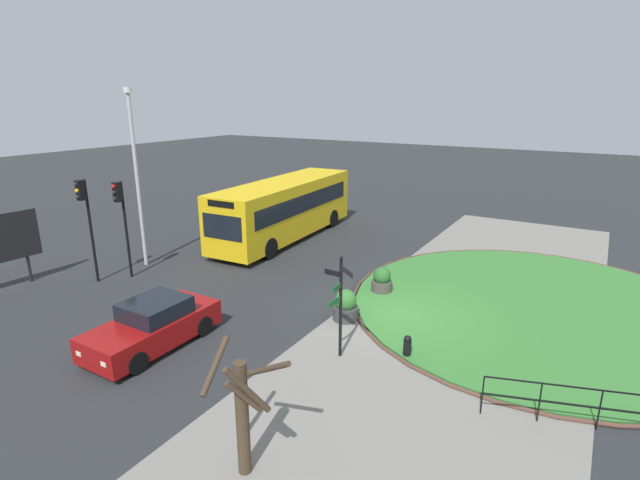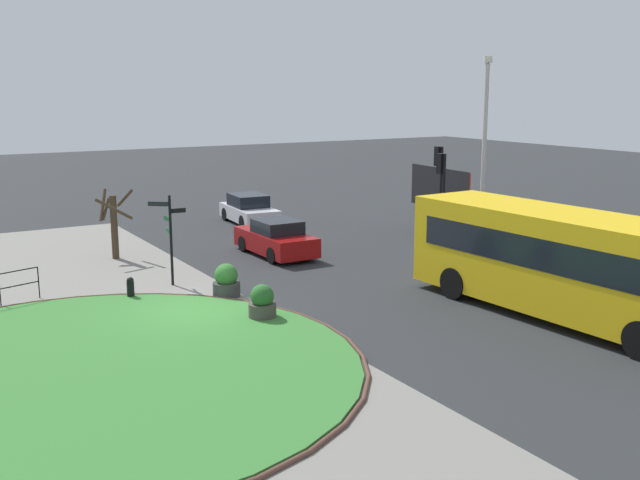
{
  "view_description": "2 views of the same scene",
  "coord_description": "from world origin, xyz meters",
  "px_view_note": "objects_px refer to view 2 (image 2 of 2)",
  "views": [
    {
      "loc": [
        -14.3,
        -5.4,
        7.23
      ],
      "look_at": [
        0.79,
        3.63,
        1.99
      ],
      "focal_mm": 27.03,
      "sensor_mm": 36.0,
      "label": 1
    },
    {
      "loc": [
        19.99,
        -7.64,
        6.48
      ],
      "look_at": [
        1.27,
        3.5,
        2.05
      ],
      "focal_mm": 41.94,
      "sensor_mm": 36.0,
      "label": 2
    }
  ],
  "objects_px": {
    "car_far_lane": "(276,239)",
    "lamppost_tall": "(484,154)",
    "bollard_foreground": "(131,288)",
    "bus_yellow": "(567,263)",
    "planter_near_signpost": "(262,304)",
    "street_tree_bare": "(114,221)",
    "planter_kerbside": "(226,282)",
    "billboard_left": "(440,189)",
    "traffic_light_near": "(442,182)",
    "signpost_directional": "(170,232)",
    "car_near_lane": "(249,210)",
    "traffic_light_far": "(439,175)"
  },
  "relations": [
    {
      "from": "bus_yellow",
      "to": "street_tree_bare",
      "type": "height_order",
      "value": "bus_yellow"
    },
    {
      "from": "signpost_directional",
      "to": "planter_kerbside",
      "type": "bearing_deg",
      "value": 23.79
    },
    {
      "from": "billboard_left",
      "to": "planter_kerbside",
      "type": "xyz_separation_m",
      "value": [
        5.05,
        -12.78,
        -1.49
      ]
    },
    {
      "from": "planter_kerbside",
      "to": "street_tree_bare",
      "type": "height_order",
      "value": "street_tree_bare"
    },
    {
      "from": "signpost_directional",
      "to": "lamppost_tall",
      "type": "distance_m",
      "value": 11.84
    },
    {
      "from": "bollard_foreground",
      "to": "traffic_light_far",
      "type": "height_order",
      "value": "traffic_light_far"
    },
    {
      "from": "signpost_directional",
      "to": "traffic_light_near",
      "type": "bearing_deg",
      "value": 83.99
    },
    {
      "from": "bollard_foreground",
      "to": "traffic_light_near",
      "type": "relative_size",
      "value": 0.18
    },
    {
      "from": "traffic_light_near",
      "to": "street_tree_bare",
      "type": "bearing_deg",
      "value": 58.51
    },
    {
      "from": "signpost_directional",
      "to": "car_far_lane",
      "type": "relative_size",
      "value": 0.74
    },
    {
      "from": "car_far_lane",
      "to": "lamppost_tall",
      "type": "bearing_deg",
      "value": -128.32
    },
    {
      "from": "bus_yellow",
      "to": "traffic_light_far",
      "type": "distance_m",
      "value": 9.79
    },
    {
      "from": "bollard_foreground",
      "to": "lamppost_tall",
      "type": "relative_size",
      "value": 0.09
    },
    {
      "from": "traffic_light_far",
      "to": "lamppost_tall",
      "type": "xyz_separation_m",
      "value": [
        2.55,
        -0.02,
        1.04
      ]
    },
    {
      "from": "car_far_lane",
      "to": "lamppost_tall",
      "type": "height_order",
      "value": "lamppost_tall"
    },
    {
      "from": "traffic_light_far",
      "to": "billboard_left",
      "type": "height_order",
      "value": "traffic_light_far"
    },
    {
      "from": "traffic_light_near",
      "to": "traffic_light_far",
      "type": "relative_size",
      "value": 0.96
    },
    {
      "from": "billboard_left",
      "to": "planter_kerbside",
      "type": "relative_size",
      "value": 4.0
    },
    {
      "from": "bus_yellow",
      "to": "bollard_foreground",
      "type": "bearing_deg",
      "value": 47.55
    },
    {
      "from": "bollard_foreground",
      "to": "lamppost_tall",
      "type": "xyz_separation_m",
      "value": [
        1.63,
        13.01,
        3.73
      ]
    },
    {
      "from": "planter_near_signpost",
      "to": "planter_kerbside",
      "type": "xyz_separation_m",
      "value": [
        -2.75,
        0.1,
        0.01
      ]
    },
    {
      "from": "lamppost_tall",
      "to": "planter_kerbside",
      "type": "relative_size",
      "value": 7.07
    },
    {
      "from": "car_near_lane",
      "to": "traffic_light_far",
      "type": "distance_m",
      "value": 10.49
    },
    {
      "from": "traffic_light_near",
      "to": "lamppost_tall",
      "type": "distance_m",
      "value": 2.03
    },
    {
      "from": "planter_near_signpost",
      "to": "street_tree_bare",
      "type": "height_order",
      "value": "street_tree_bare"
    },
    {
      "from": "traffic_light_near",
      "to": "planter_near_signpost",
      "type": "xyz_separation_m",
      "value": [
        3.9,
        -9.7,
        -2.46
      ]
    },
    {
      "from": "car_far_lane",
      "to": "traffic_light_near",
      "type": "distance_m",
      "value": 6.83
    },
    {
      "from": "bus_yellow",
      "to": "planter_near_signpost",
      "type": "relative_size",
      "value": 9.85
    },
    {
      "from": "bollard_foreground",
      "to": "traffic_light_near",
      "type": "bearing_deg",
      "value": 89.35
    },
    {
      "from": "car_far_lane",
      "to": "traffic_light_near",
      "type": "relative_size",
      "value": 1.02
    },
    {
      "from": "car_far_lane",
      "to": "billboard_left",
      "type": "relative_size",
      "value": 0.96
    },
    {
      "from": "bollard_foreground",
      "to": "lamppost_tall",
      "type": "height_order",
      "value": "lamppost_tall"
    },
    {
      "from": "traffic_light_near",
      "to": "planter_near_signpost",
      "type": "distance_m",
      "value": 10.74
    },
    {
      "from": "bus_yellow",
      "to": "street_tree_bare",
      "type": "distance_m",
      "value": 16.72
    },
    {
      "from": "car_near_lane",
      "to": "street_tree_bare",
      "type": "relative_size",
      "value": 1.52
    },
    {
      "from": "billboard_left",
      "to": "planter_near_signpost",
      "type": "distance_m",
      "value": 15.13
    },
    {
      "from": "planter_kerbside",
      "to": "bus_yellow",
      "type": "bearing_deg",
      "value": 46.45
    },
    {
      "from": "planter_near_signpost",
      "to": "planter_kerbside",
      "type": "distance_m",
      "value": 2.75
    },
    {
      "from": "car_far_lane",
      "to": "planter_kerbside",
      "type": "xyz_separation_m",
      "value": [
        4.53,
        -4.12,
        -0.17
      ]
    },
    {
      "from": "car_far_lane",
      "to": "planter_kerbside",
      "type": "height_order",
      "value": "car_far_lane"
    },
    {
      "from": "bollard_foreground",
      "to": "billboard_left",
      "type": "xyz_separation_m",
      "value": [
        -3.76,
        15.46,
        1.61
      ]
    },
    {
      "from": "signpost_directional",
      "to": "planter_near_signpost",
      "type": "relative_size",
      "value": 2.93
    },
    {
      "from": "signpost_directional",
      "to": "car_far_lane",
      "type": "bearing_deg",
      "value": 113.86
    },
    {
      "from": "signpost_directional",
      "to": "lamppost_tall",
      "type": "relative_size",
      "value": 0.4
    },
    {
      "from": "signpost_directional",
      "to": "traffic_light_near",
      "type": "height_order",
      "value": "traffic_light_near"
    },
    {
      "from": "signpost_directional",
      "to": "billboard_left",
      "type": "height_order",
      "value": "signpost_directional"
    },
    {
      "from": "traffic_light_near",
      "to": "bus_yellow",
      "type": "bearing_deg",
      "value": 161.6
    },
    {
      "from": "car_near_lane",
      "to": "bollard_foreground",
      "type": "bearing_deg",
      "value": -36.48
    },
    {
      "from": "bollard_foreground",
      "to": "planter_kerbside",
      "type": "distance_m",
      "value": 2.98
    },
    {
      "from": "signpost_directional",
      "to": "car_near_lane",
      "type": "bearing_deg",
      "value": 141.93
    }
  ]
}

